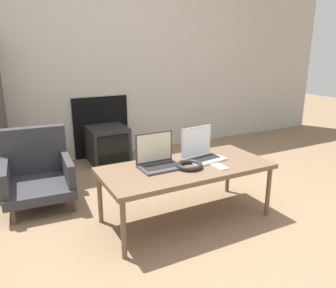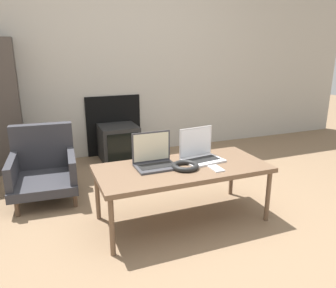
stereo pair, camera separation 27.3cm
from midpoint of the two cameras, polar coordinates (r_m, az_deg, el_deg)
name	(u,v)px [view 1 (the left image)]	position (r m, az deg, el deg)	size (l,w,h in m)	color
ground_plane	(206,237)	(2.47, 3.46, -15.88)	(14.00, 14.00, 0.00)	#7A6047
wall_back	(105,50)	(4.12, -12.85, 15.64)	(7.00, 0.08, 2.60)	#ADA89E
table	(186,170)	(2.51, 0.08, -4.60)	(1.31, 0.60, 0.45)	brown
laptop_left	(158,159)	(2.48, -4.94, -2.66)	(0.31, 0.22, 0.26)	#38383D
laptop_right	(201,152)	(2.64, 2.86, -1.38)	(0.33, 0.26, 0.26)	silver
headphones	(189,165)	(2.45, 0.50, -3.81)	(0.21, 0.21, 0.04)	black
phone	(220,167)	(2.48, 5.92, -4.00)	(0.08, 0.14, 0.01)	silver
tv	(108,144)	(3.99, -12.39, -0.07)	(0.44, 0.45, 0.42)	black
armchair	(37,170)	(3.15, -24.20, -4.20)	(0.60, 0.67, 0.63)	#2D2D33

